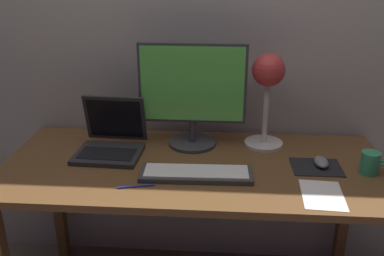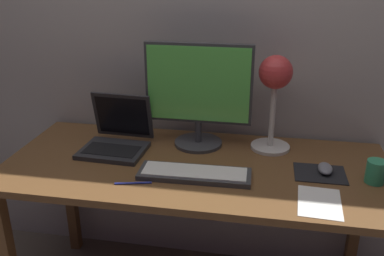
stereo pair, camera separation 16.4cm
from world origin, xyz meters
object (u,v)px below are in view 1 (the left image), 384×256
keyboard_main (196,173)px  pen (136,186)px  monitor (192,91)px  coffee_mug (370,163)px  desk_lamp (268,82)px  mouse (321,162)px  laptop (112,137)px

keyboard_main → pen: keyboard_main is taller
monitor → keyboard_main: (0.04, -0.31, -0.24)m
pen → coffee_mug: bearing=11.1°
pen → keyboard_main: bearing=24.9°
desk_lamp → mouse: (0.22, -0.20, -0.28)m
mouse → monitor: bearing=161.2°
monitor → desk_lamp: (0.33, 0.02, 0.04)m
laptop → pen: (0.17, -0.31, -0.06)m
pen → mouse: bearing=17.0°
desk_lamp → pen: desk_lamp is taller
mouse → coffee_mug: coffee_mug is taller
desk_lamp → mouse: desk_lamp is taller
mouse → coffee_mug: bearing=-13.8°
monitor → coffee_mug: size_ratio=4.36×
monitor → desk_lamp: size_ratio=1.12×
monitor → keyboard_main: 0.39m
keyboard_main → monitor: bearing=96.8°
laptop → pen: size_ratio=2.07×
desk_lamp → pen: 0.72m
keyboard_main → pen: 0.24m
mouse → pen: mouse is taller
laptop → pen: bearing=-61.8°
monitor → laptop: bearing=-165.1°
keyboard_main → mouse: mouse is taller
pen → monitor: bearing=65.9°
monitor → mouse: bearing=-18.8°
mouse → keyboard_main: bearing=-166.6°
desk_lamp → pen: (-0.51, -0.42, -0.30)m
monitor → desk_lamp: 0.33m
mouse → laptop: bearing=174.1°
keyboard_main → coffee_mug: (0.69, 0.08, 0.03)m
laptop → mouse: (0.89, -0.09, -0.05)m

